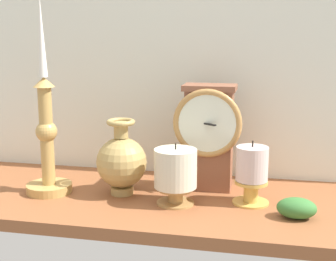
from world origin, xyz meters
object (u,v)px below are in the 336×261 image
at_px(mantel_clock, 209,134).
at_px(brass_vase_bulbous, 122,161).
at_px(pillar_candle_near_clock, 175,173).
at_px(candlestick_tall_left, 47,138).
at_px(pillar_candle_front, 252,172).

height_order(mantel_clock, brass_vase_bulbous, mantel_clock).
bearing_deg(pillar_candle_near_clock, candlestick_tall_left, 177.40).
relative_size(candlestick_tall_left, pillar_candle_near_clock, 3.33).
xyz_separation_m(mantel_clock, candlestick_tall_left, (-0.33, -0.09, -0.00)).
relative_size(mantel_clock, candlestick_tall_left, 0.55).
relative_size(pillar_candle_front, pillar_candle_near_clock, 1.03).
bearing_deg(brass_vase_bulbous, pillar_candle_front, -1.11).
bearing_deg(candlestick_tall_left, brass_vase_bulbous, 9.42).
distance_m(mantel_clock, candlestick_tall_left, 0.34).
height_order(candlestick_tall_left, pillar_candle_front, candlestick_tall_left).
xyz_separation_m(candlestick_tall_left, brass_vase_bulbous, (0.15, 0.03, -0.05)).
relative_size(brass_vase_bulbous, pillar_candle_front, 1.25).
height_order(pillar_candle_front, pillar_candle_near_clock, pillar_candle_front).
bearing_deg(mantel_clock, pillar_candle_front, -37.03).
distance_m(candlestick_tall_left, brass_vase_bulbous, 0.16).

